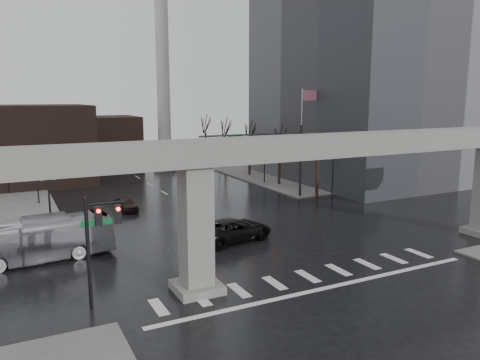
# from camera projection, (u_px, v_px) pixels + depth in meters

# --- Properties ---
(ground) EXTENTS (160.00, 160.00, 0.00)m
(ground) POSITION_uv_depth(u_px,v_px,m) (299.00, 271.00, 30.02)
(ground) COLOR black
(ground) RESTS_ON ground
(sidewalk_ne) EXTENTS (28.00, 36.00, 0.15)m
(sidewalk_ne) POSITION_uv_depth(u_px,v_px,m) (308.00, 168.00, 73.19)
(sidewalk_ne) COLOR slate
(sidewalk_ne) RESTS_ON ground
(elevated_guideway) EXTENTS (48.00, 2.60, 8.70)m
(elevated_guideway) POSITION_uv_depth(u_px,v_px,m) (318.00, 164.00, 29.37)
(elevated_guideway) COLOR gray
(elevated_guideway) RESTS_ON ground
(office_tower) EXTENTS (22.00, 26.00, 42.00)m
(office_tower) POSITION_uv_depth(u_px,v_px,m) (369.00, 20.00, 61.63)
(office_tower) COLOR slate
(office_tower) RESTS_ON ground
(building_far_left) EXTENTS (16.00, 14.00, 10.00)m
(building_far_left) POSITION_uv_depth(u_px,v_px,m) (24.00, 145.00, 59.80)
(building_far_left) COLOR black
(building_far_left) RESTS_ON ground
(building_far_mid) EXTENTS (10.00, 10.00, 8.00)m
(building_far_mid) POSITION_uv_depth(u_px,v_px,m) (105.00, 142.00, 74.10)
(building_far_mid) COLOR black
(building_far_mid) RESTS_ON ground
(smokestack) EXTENTS (3.60, 3.60, 30.00)m
(smokestack) POSITION_uv_depth(u_px,v_px,m) (163.00, 81.00, 70.75)
(smokestack) COLOR silver
(smokestack) RESTS_ON ground
(signal_mast_arm) EXTENTS (12.12, 0.43, 8.00)m
(signal_mast_arm) POSITION_uv_depth(u_px,v_px,m) (271.00, 147.00, 49.51)
(signal_mast_arm) COLOR black
(signal_mast_arm) RESTS_ON ground
(signal_left_pole) EXTENTS (2.30, 0.30, 6.00)m
(signal_left_pole) POSITION_uv_depth(u_px,v_px,m) (98.00, 233.00, 24.29)
(signal_left_pole) COLOR black
(signal_left_pole) RESTS_ON ground
(flagpole_assembly) EXTENTS (2.06, 0.12, 12.00)m
(flagpole_assembly) POSITION_uv_depth(u_px,v_px,m) (304.00, 127.00, 54.82)
(flagpole_assembly) COLOR silver
(flagpole_assembly) RESTS_ON ground
(lamp_right_0) EXTENTS (1.22, 0.32, 5.11)m
(lamp_right_0) POSITION_uv_depth(u_px,v_px,m) (333.00, 172.00, 47.71)
(lamp_right_0) COLOR black
(lamp_right_0) RESTS_ON ground
(lamp_right_1) EXTENTS (1.22, 0.32, 5.11)m
(lamp_right_1) POSITION_uv_depth(u_px,v_px,m) (265.00, 157.00, 60.01)
(lamp_right_1) COLOR black
(lamp_right_1) RESTS_ON ground
(lamp_right_2) EXTENTS (1.22, 0.32, 5.11)m
(lamp_right_2) POSITION_uv_depth(u_px,v_px,m) (220.00, 146.00, 72.30)
(lamp_right_2) COLOR black
(lamp_right_2) RESTS_ON ground
(lamp_left_0) EXTENTS (1.22, 0.32, 5.11)m
(lamp_left_0) POSITION_uv_depth(u_px,v_px,m) (49.00, 197.00, 35.70)
(lamp_left_0) COLOR black
(lamp_left_0) RESTS_ON ground
(lamp_left_1) EXTENTS (1.22, 0.32, 5.11)m
(lamp_left_1) POSITION_uv_depth(u_px,v_px,m) (37.00, 171.00, 47.99)
(lamp_left_1) COLOR black
(lamp_left_1) RESTS_ON ground
(lamp_left_2) EXTENTS (1.22, 0.32, 5.11)m
(lamp_left_2) POSITION_uv_depth(u_px,v_px,m) (29.00, 156.00, 60.29)
(lamp_left_2) COLOR black
(lamp_left_2) RESTS_ON ground
(tree_right_0) EXTENTS (1.09, 1.58, 7.50)m
(tree_right_0) POSITION_uv_depth(u_px,v_px,m) (317.00, 172.00, 51.82)
(tree_right_0) COLOR black
(tree_right_0) RESTS_ON ground
(tree_right_1) EXTENTS (1.09, 1.61, 7.67)m
(tree_right_1) POSITION_uv_depth(u_px,v_px,m) (279.00, 163.00, 58.83)
(tree_right_1) COLOR black
(tree_right_1) RESTS_ON ground
(tree_right_2) EXTENTS (1.10, 1.63, 7.85)m
(tree_right_2) POSITION_uv_depth(u_px,v_px,m) (250.00, 155.00, 65.85)
(tree_right_2) COLOR black
(tree_right_2) RESTS_ON ground
(tree_right_3) EXTENTS (1.11, 1.66, 8.02)m
(tree_right_3) POSITION_uv_depth(u_px,v_px,m) (226.00, 149.00, 72.86)
(tree_right_3) COLOR black
(tree_right_3) RESTS_ON ground
(tree_right_4) EXTENTS (1.12, 1.69, 8.19)m
(tree_right_4) POSITION_uv_depth(u_px,v_px,m) (206.00, 144.00, 79.88)
(tree_right_4) COLOR black
(tree_right_4) RESTS_ON ground
(pickup_truck) EXTENTS (6.84, 4.10, 1.78)m
(pickup_truck) POSITION_uv_depth(u_px,v_px,m) (233.00, 230.00, 36.16)
(pickup_truck) COLOR black
(pickup_truck) RESTS_ON ground
(city_bus) EXTENTS (11.01, 3.36, 3.02)m
(city_bus) POSITION_uv_depth(u_px,v_px,m) (30.00, 241.00, 31.36)
(city_bus) COLOR #A1A1A5
(city_bus) RESTS_ON ground
(far_car) EXTENTS (2.03, 3.93, 1.28)m
(far_car) POSITION_uv_depth(u_px,v_px,m) (126.00, 204.00, 45.88)
(far_car) COLOR black
(far_car) RESTS_ON ground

